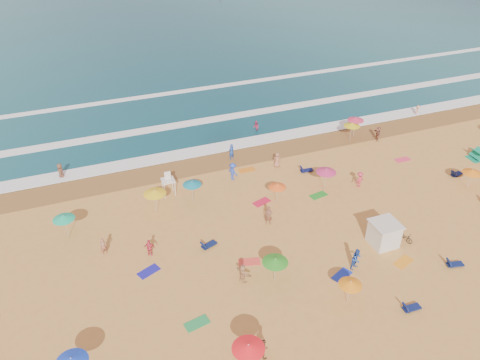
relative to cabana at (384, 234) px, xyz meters
name	(u,v)px	position (x,y,z in m)	size (l,w,h in m)	color
ground	(295,223)	(-5.50, 5.00, -1.00)	(220.00, 220.00, 0.00)	gold
ocean	(130,8)	(-5.50, 89.00, -1.00)	(220.00, 140.00, 0.18)	#0C4756
wet_sand	(243,156)	(-5.50, 17.50, -0.99)	(220.00, 220.00, 0.00)	olive
surf_foam	(217,121)	(-5.50, 26.32, -0.90)	(200.00, 18.70, 0.05)	white
cabana	(384,234)	(0.00, 0.00, 0.00)	(2.00, 2.00, 2.00)	silver
cabana_roof	(386,224)	(0.00, 0.00, 1.06)	(2.20, 2.20, 0.12)	silver
bicycle	(404,237)	(1.90, -0.30, -0.59)	(0.54, 1.55, 0.82)	black
lifeguard_stand	(168,185)	(-14.72, 13.28, 0.05)	(1.20, 1.20, 2.10)	white
beach_umbrellas	(307,198)	(-4.32, 5.34, 1.13)	(49.61, 26.05, 0.79)	orange
loungers	(354,249)	(-2.67, 0.07, -0.83)	(46.79, 22.03, 0.34)	#0F1E4C
towels	(265,237)	(-8.73, 4.14, -0.98)	(43.47, 18.25, 0.03)	#B85417
beachgoers	(274,193)	(-5.83, 8.81, -0.19)	(50.07, 29.65, 2.12)	tan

